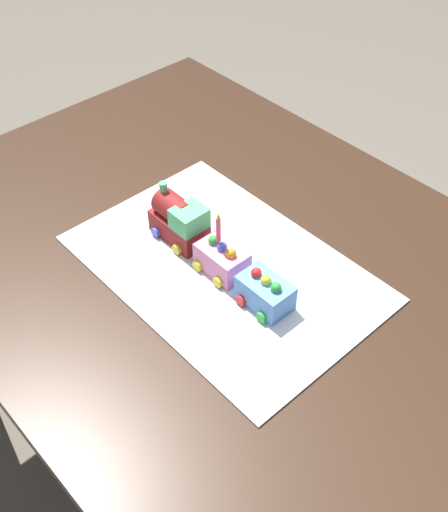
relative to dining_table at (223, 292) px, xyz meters
name	(u,v)px	position (x,y,z in m)	size (l,w,h in m)	color
ground_plane	(223,443)	(0.00, 0.00, -0.63)	(8.00, 8.00, 0.00)	#6B6054
dining_table	(223,292)	(0.00, 0.00, 0.00)	(1.40, 1.00, 0.74)	#382316
cake_board	(224,268)	(0.03, -0.02, 0.11)	(0.60, 0.40, 0.00)	silver
cake_locomotive	(179,220)	(-0.10, -0.03, 0.16)	(0.14, 0.08, 0.12)	maroon
cake_car_flatbed_bubblegum	(222,259)	(0.03, -0.03, 0.14)	(0.10, 0.08, 0.07)	pink
cake_car_hopper_sky_blue	(265,292)	(0.15, -0.03, 0.14)	(0.10, 0.08, 0.07)	#669EEA
birthday_candle	(218,228)	(0.02, -0.03, 0.22)	(0.01, 0.01, 0.07)	#F24C59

